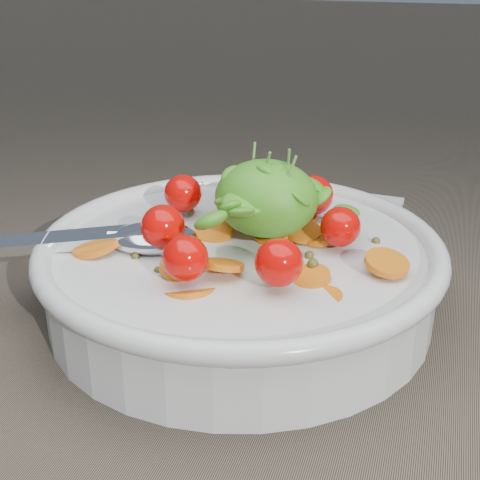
% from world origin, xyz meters
% --- Properties ---
extents(ground, '(6.00, 6.00, 0.00)m').
position_xyz_m(ground, '(0.00, 0.00, 0.00)').
color(ground, brown).
rests_on(ground, ground).
extents(bowl, '(0.32, 0.30, 0.13)m').
position_xyz_m(bowl, '(-0.02, -0.00, 0.04)').
color(bowl, silver).
rests_on(bowl, ground).
extents(napkin, '(0.17, 0.15, 0.01)m').
position_xyz_m(napkin, '(-0.00, 0.21, 0.00)').
color(napkin, white).
rests_on(napkin, ground).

